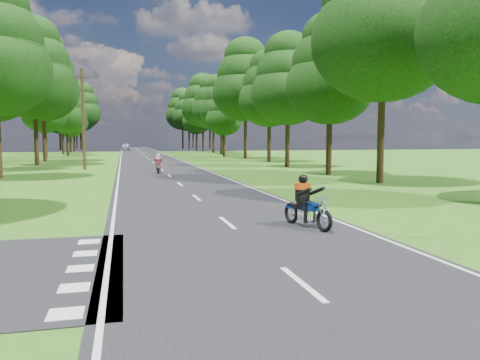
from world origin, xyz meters
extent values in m
plane|color=#316116|center=(0.00, 0.00, 0.00)|extent=(160.00, 160.00, 0.00)
cube|color=black|center=(0.00, 50.00, 0.01)|extent=(7.00, 140.00, 0.02)
cube|color=silver|center=(0.00, -4.00, 0.02)|extent=(0.12, 2.00, 0.01)
cube|color=silver|center=(0.00, 2.00, 0.02)|extent=(0.12, 2.00, 0.01)
cube|color=silver|center=(0.00, 8.00, 0.02)|extent=(0.12, 2.00, 0.01)
cube|color=silver|center=(0.00, 14.00, 0.02)|extent=(0.12, 2.00, 0.01)
cube|color=silver|center=(0.00, 20.00, 0.02)|extent=(0.12, 2.00, 0.01)
cube|color=silver|center=(0.00, 26.00, 0.02)|extent=(0.12, 2.00, 0.01)
cube|color=silver|center=(0.00, 32.00, 0.02)|extent=(0.12, 2.00, 0.01)
cube|color=silver|center=(0.00, 38.00, 0.02)|extent=(0.12, 2.00, 0.01)
cube|color=silver|center=(0.00, 44.00, 0.02)|extent=(0.12, 2.00, 0.01)
cube|color=silver|center=(0.00, 50.00, 0.02)|extent=(0.12, 2.00, 0.01)
cube|color=silver|center=(0.00, 56.00, 0.02)|extent=(0.12, 2.00, 0.01)
cube|color=silver|center=(0.00, 62.00, 0.02)|extent=(0.12, 2.00, 0.01)
cube|color=silver|center=(0.00, 68.00, 0.02)|extent=(0.12, 2.00, 0.01)
cube|color=silver|center=(0.00, 74.00, 0.02)|extent=(0.12, 2.00, 0.01)
cube|color=silver|center=(0.00, 80.00, 0.02)|extent=(0.12, 2.00, 0.01)
cube|color=silver|center=(0.00, 86.00, 0.02)|extent=(0.12, 2.00, 0.01)
cube|color=silver|center=(0.00, 92.00, 0.02)|extent=(0.12, 2.00, 0.01)
cube|color=silver|center=(0.00, 98.00, 0.02)|extent=(0.12, 2.00, 0.01)
cube|color=silver|center=(0.00, 104.00, 0.02)|extent=(0.12, 2.00, 0.01)
cube|color=silver|center=(0.00, 110.00, 0.02)|extent=(0.12, 2.00, 0.01)
cube|color=silver|center=(0.00, 116.00, 0.02)|extent=(0.12, 2.00, 0.01)
cube|color=silver|center=(-3.30, 50.00, 0.02)|extent=(0.10, 140.00, 0.01)
cube|color=silver|center=(3.30, 50.00, 0.02)|extent=(0.10, 140.00, 0.01)
cube|color=silver|center=(-3.80, -4.50, 0.02)|extent=(0.50, 0.50, 0.01)
cube|color=silver|center=(-3.80, -3.30, 0.02)|extent=(0.50, 0.50, 0.01)
cube|color=silver|center=(-3.80, -2.10, 0.02)|extent=(0.50, 0.50, 0.01)
cube|color=silver|center=(-3.80, -0.90, 0.02)|extent=(0.50, 0.50, 0.01)
cube|color=silver|center=(-3.80, 0.30, 0.02)|extent=(0.50, 0.50, 0.01)
cylinder|color=black|center=(-10.82, 35.60, 2.16)|extent=(0.40, 0.40, 4.32)
ellipsoid|color=black|center=(-10.82, 35.60, 7.47)|extent=(7.56, 7.56, 6.42)
ellipsoid|color=black|center=(-10.82, 35.60, 9.58)|extent=(6.48, 6.48, 5.51)
ellipsoid|color=black|center=(-10.82, 35.60, 11.68)|extent=(4.86, 4.86, 4.13)
cylinder|color=black|center=(-11.26, 43.10, 2.20)|extent=(0.40, 0.40, 4.40)
ellipsoid|color=black|center=(-11.26, 43.10, 7.62)|extent=(7.71, 7.71, 6.55)
ellipsoid|color=black|center=(-11.26, 43.10, 9.77)|extent=(6.60, 6.60, 5.61)
ellipsoid|color=black|center=(-11.26, 43.10, 11.92)|extent=(4.95, 4.95, 4.21)
cylinder|color=black|center=(-12.61, 52.78, 1.60)|extent=(0.40, 0.40, 3.20)
ellipsoid|color=black|center=(-12.61, 52.78, 5.54)|extent=(5.60, 5.60, 4.76)
ellipsoid|color=black|center=(-12.61, 52.78, 7.10)|extent=(4.80, 4.80, 4.08)
ellipsoid|color=black|center=(-12.61, 52.78, 8.66)|extent=(3.60, 3.60, 3.06)
cylinder|color=black|center=(-10.75, 60.15, 1.61)|extent=(0.40, 0.40, 3.22)
ellipsoid|color=black|center=(-10.75, 60.15, 5.58)|extent=(5.64, 5.64, 4.79)
ellipsoid|color=black|center=(-10.75, 60.15, 7.15)|extent=(4.83, 4.83, 4.11)
ellipsoid|color=black|center=(-10.75, 60.15, 8.72)|extent=(3.62, 3.62, 3.08)
cylinder|color=black|center=(-12.29, 67.91, 1.80)|extent=(0.40, 0.40, 3.61)
ellipsoid|color=black|center=(-12.29, 67.91, 6.25)|extent=(6.31, 6.31, 5.37)
ellipsoid|color=black|center=(-12.29, 67.91, 8.01)|extent=(5.41, 5.41, 4.60)
ellipsoid|color=black|center=(-12.29, 67.91, 9.76)|extent=(4.06, 4.06, 3.45)
cylinder|color=black|center=(-11.94, 75.74, 1.33)|extent=(0.40, 0.40, 2.67)
ellipsoid|color=black|center=(-11.94, 75.74, 4.62)|extent=(4.67, 4.67, 3.97)
ellipsoid|color=black|center=(-11.94, 75.74, 5.92)|extent=(4.00, 4.00, 3.40)
ellipsoid|color=black|center=(-11.94, 75.74, 7.22)|extent=(3.00, 3.00, 2.55)
cylinder|color=black|center=(-12.18, 84.90, 1.54)|extent=(0.40, 0.40, 3.09)
ellipsoid|color=black|center=(-12.18, 84.90, 5.34)|extent=(5.40, 5.40, 4.59)
ellipsoid|color=black|center=(-12.18, 84.90, 6.85)|extent=(4.63, 4.63, 3.93)
ellipsoid|color=black|center=(-12.18, 84.90, 8.35)|extent=(3.47, 3.47, 2.95)
cylinder|color=black|center=(-11.23, 91.41, 2.24)|extent=(0.40, 0.40, 4.48)
ellipsoid|color=black|center=(-11.23, 91.41, 7.75)|extent=(7.84, 7.84, 6.66)
ellipsoid|color=black|center=(-11.23, 91.41, 9.94)|extent=(6.72, 6.72, 5.71)
ellipsoid|color=black|center=(-11.23, 91.41, 12.12)|extent=(5.04, 5.04, 4.28)
cylinder|color=black|center=(-12.28, 100.39, 2.05)|extent=(0.40, 0.40, 4.09)
ellipsoid|color=black|center=(-12.28, 100.39, 7.09)|extent=(7.16, 7.16, 6.09)
ellipsoid|color=black|center=(-12.28, 100.39, 9.08)|extent=(6.14, 6.14, 5.22)
ellipsoid|color=black|center=(-12.28, 100.39, 11.08)|extent=(4.61, 4.61, 3.92)
cylinder|color=black|center=(11.06, 12.20, 2.28)|extent=(0.40, 0.40, 4.56)
ellipsoid|color=black|center=(11.06, 12.20, 7.89)|extent=(7.98, 7.98, 6.78)
cylinder|color=black|center=(10.92, 18.69, 1.75)|extent=(0.40, 0.40, 3.49)
ellipsoid|color=black|center=(10.92, 18.69, 6.05)|extent=(6.12, 6.12, 5.20)
ellipsoid|color=black|center=(10.92, 18.69, 7.75)|extent=(5.24, 5.24, 4.46)
ellipsoid|color=black|center=(10.92, 18.69, 9.46)|extent=(3.93, 3.93, 3.34)
cylinder|color=black|center=(11.06, 27.58, 1.85)|extent=(0.40, 0.40, 3.69)
ellipsoid|color=black|center=(11.06, 27.58, 6.39)|extent=(6.46, 6.46, 5.49)
ellipsoid|color=black|center=(11.06, 27.58, 8.19)|extent=(5.54, 5.54, 4.71)
ellipsoid|color=black|center=(11.06, 27.58, 9.99)|extent=(4.15, 4.15, 3.53)
cylinder|color=black|center=(12.17, 36.42, 1.87)|extent=(0.40, 0.40, 3.74)
ellipsoid|color=black|center=(12.17, 36.42, 6.48)|extent=(6.55, 6.55, 5.57)
ellipsoid|color=black|center=(12.17, 36.42, 8.31)|extent=(5.62, 5.62, 4.77)
ellipsoid|color=black|center=(12.17, 36.42, 10.13)|extent=(4.21, 4.21, 3.58)
cylinder|color=black|center=(11.72, 44.72, 2.32)|extent=(0.40, 0.40, 4.64)
ellipsoid|color=black|center=(11.72, 44.72, 8.04)|extent=(8.12, 8.12, 6.91)
ellipsoid|color=black|center=(11.72, 44.72, 10.30)|extent=(6.96, 6.96, 5.92)
ellipsoid|color=black|center=(11.72, 44.72, 12.56)|extent=(5.22, 5.22, 4.44)
cylinder|color=black|center=(10.55, 51.92, 1.45)|extent=(0.40, 0.40, 2.91)
ellipsoid|color=black|center=(10.55, 51.92, 5.03)|extent=(5.09, 5.09, 4.33)
ellipsoid|color=black|center=(10.55, 51.92, 6.45)|extent=(4.36, 4.36, 3.71)
ellipsoid|color=black|center=(10.55, 51.92, 7.87)|extent=(3.27, 3.27, 2.78)
cylinder|color=black|center=(11.77, 59.40, 1.94)|extent=(0.40, 0.40, 3.88)
ellipsoid|color=black|center=(11.77, 59.40, 6.71)|extent=(6.78, 6.78, 5.77)
ellipsoid|color=black|center=(11.77, 59.40, 8.60)|extent=(5.81, 5.81, 4.94)
ellipsoid|color=black|center=(11.77, 59.40, 10.49)|extent=(4.36, 4.36, 3.71)
cylinder|color=black|center=(12.10, 67.87, 2.09)|extent=(0.40, 0.40, 4.18)
ellipsoid|color=black|center=(12.10, 67.87, 7.23)|extent=(7.31, 7.31, 6.21)
ellipsoid|color=black|center=(12.10, 67.87, 9.27)|extent=(6.27, 6.27, 5.33)
ellipsoid|color=black|center=(12.10, 67.87, 11.31)|extent=(4.70, 4.70, 4.00)
cylinder|color=black|center=(11.80, 76.83, 2.32)|extent=(0.40, 0.40, 4.63)
ellipsoid|color=black|center=(11.80, 76.83, 8.02)|extent=(8.11, 8.11, 6.89)
ellipsoid|color=black|center=(11.80, 76.83, 10.28)|extent=(6.95, 6.95, 5.91)
ellipsoid|color=black|center=(11.80, 76.83, 12.54)|extent=(5.21, 5.21, 4.43)
cylinder|color=black|center=(11.69, 84.12, 1.68)|extent=(0.40, 0.40, 3.36)
ellipsoid|color=black|center=(11.69, 84.12, 5.82)|extent=(5.88, 5.88, 5.00)
ellipsoid|color=black|center=(11.69, 84.12, 7.46)|extent=(5.04, 5.04, 4.29)
ellipsoid|color=black|center=(11.69, 84.12, 9.10)|extent=(3.78, 3.78, 3.21)
cylinder|color=black|center=(11.14, 91.34, 2.04)|extent=(0.40, 0.40, 4.09)
ellipsoid|color=black|center=(11.14, 91.34, 7.07)|extent=(7.15, 7.15, 6.08)
ellipsoid|color=black|center=(11.14, 91.34, 9.07)|extent=(6.13, 6.13, 5.21)
ellipsoid|color=black|center=(11.14, 91.34, 11.06)|extent=(4.60, 4.60, 3.91)
cylinder|color=black|center=(10.68, 99.10, 2.24)|extent=(0.40, 0.40, 4.48)
ellipsoid|color=black|center=(10.68, 99.10, 7.76)|extent=(7.84, 7.84, 6.66)
ellipsoid|color=black|center=(10.68, 99.10, 9.94)|extent=(6.72, 6.72, 5.71)
ellipsoid|color=black|center=(10.68, 99.10, 12.13)|extent=(5.04, 5.04, 4.28)
cylinder|color=black|center=(-14.00, 110.00, 1.92)|extent=(0.40, 0.40, 3.84)
ellipsoid|color=black|center=(-14.00, 110.00, 6.65)|extent=(6.72, 6.72, 5.71)
ellipsoid|color=black|center=(-14.00, 110.00, 8.52)|extent=(5.76, 5.76, 4.90)
ellipsoid|color=black|center=(-14.00, 110.00, 10.39)|extent=(4.32, 4.32, 3.67)
cylinder|color=black|center=(15.00, 112.00, 2.08)|extent=(0.40, 0.40, 4.16)
ellipsoid|color=black|center=(15.00, 112.00, 7.20)|extent=(7.28, 7.28, 6.19)
ellipsoid|color=black|center=(15.00, 112.00, 9.23)|extent=(6.24, 6.24, 5.30)
ellipsoid|color=black|center=(15.00, 112.00, 11.26)|extent=(4.68, 4.68, 3.98)
cylinder|color=black|center=(-16.00, 95.00, 1.76)|extent=(0.40, 0.40, 3.52)
ellipsoid|color=black|center=(-16.00, 95.00, 6.09)|extent=(6.16, 6.16, 5.24)
ellipsoid|color=black|center=(-16.00, 95.00, 7.81)|extent=(5.28, 5.28, 4.49)
ellipsoid|color=black|center=(-16.00, 95.00, 9.53)|extent=(3.96, 3.96, 3.37)
cylinder|color=black|center=(17.00, 98.00, 2.24)|extent=(0.40, 0.40, 4.48)
ellipsoid|color=black|center=(17.00, 98.00, 7.76)|extent=(7.84, 7.84, 6.66)
ellipsoid|color=black|center=(17.00, 98.00, 9.94)|extent=(6.72, 6.72, 5.71)
ellipsoid|color=black|center=(17.00, 98.00, 12.12)|extent=(5.04, 5.04, 4.28)
cylinder|color=#382616|center=(-6.00, 28.00, 4.00)|extent=(0.26, 0.26, 8.00)
cube|color=#382616|center=(-6.00, 28.00, 7.30)|extent=(1.20, 0.10, 0.10)
imported|color=silver|center=(-2.48, 87.61, 0.75)|extent=(1.87, 4.32, 1.45)
camera|label=1|loc=(-2.95, -11.38, 2.52)|focal=35.00mm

